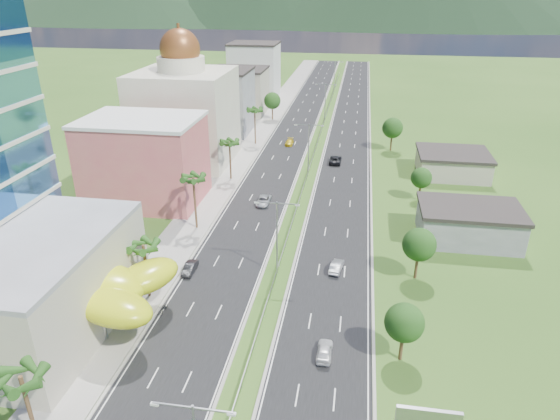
% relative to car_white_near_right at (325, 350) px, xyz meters
% --- Properties ---
extents(ground, '(500.00, 500.00, 0.00)m').
position_rel_car_white_near_right_xyz_m(ground, '(-7.87, 5.84, -0.73)').
color(ground, '#2D5119').
rests_on(ground, ground).
extents(road_left, '(11.00, 260.00, 0.04)m').
position_rel_car_white_near_right_xyz_m(road_left, '(-15.37, 95.84, -0.71)').
color(road_left, black).
rests_on(road_left, ground).
extents(road_right, '(11.00, 260.00, 0.04)m').
position_rel_car_white_near_right_xyz_m(road_right, '(-0.37, 95.84, -0.71)').
color(road_right, black).
rests_on(road_right, ground).
extents(sidewalk_left, '(7.00, 260.00, 0.12)m').
position_rel_car_white_near_right_xyz_m(sidewalk_left, '(-24.87, 95.84, -0.67)').
color(sidewalk_left, gray).
rests_on(sidewalk_left, ground).
extents(median_guardrail, '(0.10, 216.06, 0.76)m').
position_rel_car_white_near_right_xyz_m(median_guardrail, '(-7.87, 77.83, -0.11)').
color(median_guardrail, gray).
rests_on(median_guardrail, ground).
extents(streetlight_median_b, '(6.04, 0.25, 11.00)m').
position_rel_car_white_near_right_xyz_m(streetlight_median_b, '(-7.87, 15.84, 6.02)').
color(streetlight_median_b, gray).
rests_on(streetlight_median_b, ground).
extents(streetlight_median_c, '(6.04, 0.25, 11.00)m').
position_rel_car_white_near_right_xyz_m(streetlight_median_c, '(-7.87, 55.84, 6.02)').
color(streetlight_median_c, gray).
rests_on(streetlight_median_c, ground).
extents(streetlight_median_d, '(6.04, 0.25, 11.00)m').
position_rel_car_white_near_right_xyz_m(streetlight_median_d, '(-7.87, 100.84, 6.02)').
color(streetlight_median_d, gray).
rests_on(streetlight_median_d, ground).
extents(streetlight_median_e, '(6.04, 0.25, 11.00)m').
position_rel_car_white_near_right_xyz_m(streetlight_median_e, '(-7.87, 145.84, 6.02)').
color(streetlight_median_e, gray).
rests_on(streetlight_median_e, ground).
extents(lime_canopy, '(18.00, 15.00, 7.40)m').
position_rel_car_white_near_right_xyz_m(lime_canopy, '(-27.87, 1.84, 4.26)').
color(lime_canopy, '#B4C012').
rests_on(lime_canopy, ground).
extents(pink_shophouse, '(20.00, 15.00, 15.00)m').
position_rel_car_white_near_right_xyz_m(pink_shophouse, '(-35.87, 37.84, 6.77)').
color(pink_shophouse, '#C6515A').
rests_on(pink_shophouse, ground).
extents(domed_building, '(20.00, 20.00, 28.70)m').
position_rel_car_white_near_right_xyz_m(domed_building, '(-35.87, 60.84, 10.62)').
color(domed_building, beige).
rests_on(domed_building, ground).
extents(midrise_grey, '(16.00, 15.00, 16.00)m').
position_rel_car_white_near_right_xyz_m(midrise_grey, '(-34.87, 85.84, 7.27)').
color(midrise_grey, gray).
rests_on(midrise_grey, ground).
extents(midrise_beige, '(16.00, 15.00, 13.00)m').
position_rel_car_white_near_right_xyz_m(midrise_beige, '(-34.87, 107.84, 5.77)').
color(midrise_beige, '#B9B298').
rests_on(midrise_beige, ground).
extents(midrise_white, '(16.00, 15.00, 18.00)m').
position_rel_car_white_near_right_xyz_m(midrise_white, '(-34.87, 130.84, 8.27)').
color(midrise_white, silver).
rests_on(midrise_white, ground).
extents(shed_near, '(15.00, 10.00, 5.00)m').
position_rel_car_white_near_right_xyz_m(shed_near, '(20.13, 30.84, 1.77)').
color(shed_near, gray).
rests_on(shed_near, ground).
extents(shed_far, '(14.00, 12.00, 4.40)m').
position_rel_car_white_near_right_xyz_m(shed_far, '(22.13, 60.84, 1.47)').
color(shed_far, '#B9B298').
rests_on(shed_far, ground).
extents(palm_tree_a, '(3.60, 3.60, 9.10)m').
position_rel_car_white_near_right_xyz_m(palm_tree_a, '(-23.37, -16.16, 7.29)').
color(palm_tree_a, '#47301C').
rests_on(palm_tree_a, ground).
extents(palm_tree_b, '(3.60, 3.60, 8.10)m').
position_rel_car_white_near_right_xyz_m(palm_tree_b, '(-23.37, 7.84, 6.33)').
color(palm_tree_b, '#47301C').
rests_on(palm_tree_b, ground).
extents(palm_tree_c, '(3.60, 3.60, 9.60)m').
position_rel_car_white_near_right_xyz_m(palm_tree_c, '(-23.37, 27.84, 7.77)').
color(palm_tree_c, '#47301C').
rests_on(palm_tree_c, ground).
extents(palm_tree_d, '(3.60, 3.60, 8.60)m').
position_rel_car_white_near_right_xyz_m(palm_tree_d, '(-23.37, 50.84, 6.81)').
color(palm_tree_d, '#47301C').
rests_on(palm_tree_d, ground).
extents(palm_tree_e, '(3.60, 3.60, 9.40)m').
position_rel_car_white_near_right_xyz_m(palm_tree_e, '(-23.37, 75.84, 7.58)').
color(palm_tree_e, '#47301C').
rests_on(palm_tree_e, ground).
extents(leafy_tree_lfar, '(4.90, 4.90, 8.05)m').
position_rel_car_white_near_right_xyz_m(leafy_tree_lfar, '(-23.37, 100.84, 4.85)').
color(leafy_tree_lfar, '#47301C').
rests_on(leafy_tree_lfar, ground).
extents(leafy_tree_ra, '(4.20, 4.20, 6.90)m').
position_rel_car_white_near_right_xyz_m(leafy_tree_ra, '(8.13, 0.84, 4.04)').
color(leafy_tree_ra, '#47301C').
rests_on(leafy_tree_ra, ground).
extents(leafy_tree_rb, '(4.55, 4.55, 7.47)m').
position_rel_car_white_near_right_xyz_m(leafy_tree_rb, '(11.13, 17.84, 4.45)').
color(leafy_tree_rb, '#47301C').
rests_on(leafy_tree_rb, ground).
extents(leafy_tree_rc, '(3.85, 3.85, 6.33)m').
position_rel_car_white_near_right_xyz_m(leafy_tree_rc, '(14.13, 45.84, 3.64)').
color(leafy_tree_rc, '#47301C').
rests_on(leafy_tree_rc, ground).
extents(leafy_tree_rd, '(4.90, 4.90, 8.05)m').
position_rel_car_white_near_right_xyz_m(leafy_tree_rd, '(10.13, 75.84, 4.85)').
color(leafy_tree_rd, '#47301C').
rests_on(leafy_tree_rd, ground).
extents(mountain_ridge, '(860.00, 140.00, 90.00)m').
position_rel_car_white_near_right_xyz_m(mountain_ridge, '(52.13, 455.84, -0.73)').
color(mountain_ridge, black).
rests_on(mountain_ridge, ground).
extents(car_dark_left, '(1.41, 3.99, 1.31)m').
position_rel_car_white_near_right_xyz_m(car_dark_left, '(-20.02, 14.25, -0.04)').
color(car_dark_left, black).
rests_on(car_dark_left, road_left).
extents(car_silver_mid_left, '(2.34, 4.97, 1.37)m').
position_rel_car_white_near_right_xyz_m(car_silver_mid_left, '(-14.23, 39.17, -0.01)').
color(car_silver_mid_left, '#9A9DA1').
rests_on(car_silver_mid_left, road_left).
extents(car_yellow_far_left, '(1.82, 4.48, 1.30)m').
position_rel_car_white_near_right_xyz_m(car_yellow_far_left, '(-14.78, 76.49, -0.04)').
color(car_yellow_far_left, gold).
rests_on(car_yellow_far_left, road_left).
extents(car_white_near_right, '(1.68, 4.08, 1.39)m').
position_rel_car_white_near_right_xyz_m(car_white_near_right, '(0.00, 0.00, 0.00)').
color(car_white_near_right, silver).
rests_on(car_white_near_right, road_right).
extents(car_silver_right, '(2.06, 4.31, 1.36)m').
position_rel_car_white_near_right_xyz_m(car_silver_right, '(0.28, 17.97, -0.01)').
color(car_silver_right, '#929499').
rests_on(car_silver_right, road_right).
extents(car_dark_far_right, '(2.70, 5.61, 1.54)m').
position_rel_car_white_near_right_xyz_m(car_dark_far_right, '(-2.58, 64.39, 0.08)').
color(car_dark_far_right, black).
rests_on(car_dark_far_right, road_right).
extents(motorcycle, '(0.80, 2.21, 1.39)m').
position_rel_car_white_near_right_xyz_m(motorcycle, '(-20.17, 4.71, 0.00)').
color(motorcycle, black).
rests_on(motorcycle, road_left).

